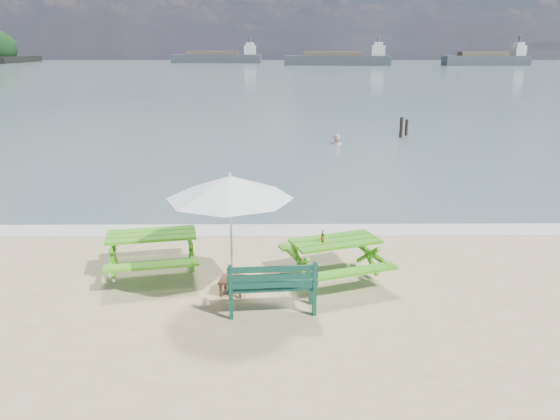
{
  "coord_description": "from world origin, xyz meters",
  "views": [
    {
      "loc": [
        0.48,
        -7.96,
        4.32
      ],
      "look_at": [
        0.57,
        3.0,
        1.0
      ],
      "focal_mm": 35.0,
      "sensor_mm": 36.0,
      "label": 1
    }
  ],
  "objects_px": {
    "picnic_table_right": "(335,260)",
    "picnic_table_left": "(153,254)",
    "park_bench": "(272,296)",
    "side_table": "(232,285)",
    "beer_bottle": "(323,238)",
    "patio_umbrella": "(230,187)",
    "swimmer": "(336,154)"
  },
  "relations": [
    {
      "from": "park_bench",
      "to": "swimmer",
      "type": "height_order",
      "value": "park_bench"
    },
    {
      "from": "swimmer",
      "to": "park_bench",
      "type": "bearing_deg",
      "value": -99.93
    },
    {
      "from": "picnic_table_right",
      "to": "beer_bottle",
      "type": "bearing_deg",
      "value": -159.01
    },
    {
      "from": "swimmer",
      "to": "beer_bottle",
      "type": "bearing_deg",
      "value": -97.22
    },
    {
      "from": "swimmer",
      "to": "picnic_table_left",
      "type": "bearing_deg",
      "value": -109.65
    },
    {
      "from": "picnic_table_right",
      "to": "side_table",
      "type": "bearing_deg",
      "value": -161.48
    },
    {
      "from": "picnic_table_right",
      "to": "park_bench",
      "type": "distance_m",
      "value": 1.8
    },
    {
      "from": "side_table",
      "to": "beer_bottle",
      "type": "relative_size",
      "value": 2.14
    },
    {
      "from": "park_bench",
      "to": "beer_bottle",
      "type": "height_order",
      "value": "beer_bottle"
    },
    {
      "from": "picnic_table_right",
      "to": "picnic_table_left",
      "type": "bearing_deg",
      "value": 174.81
    },
    {
      "from": "patio_umbrella",
      "to": "swimmer",
      "type": "relative_size",
      "value": 1.37
    },
    {
      "from": "side_table",
      "to": "patio_umbrella",
      "type": "xyz_separation_m",
      "value": [
        0.0,
        -0.0,
        1.84
      ]
    },
    {
      "from": "picnic_table_left",
      "to": "patio_umbrella",
      "type": "height_order",
      "value": "patio_umbrella"
    },
    {
      "from": "side_table",
      "to": "swimmer",
      "type": "bearing_deg",
      "value": 77.08
    },
    {
      "from": "park_bench",
      "to": "picnic_table_right",
      "type": "bearing_deg",
      "value": 48.38
    },
    {
      "from": "picnic_table_left",
      "to": "picnic_table_right",
      "type": "bearing_deg",
      "value": -5.19
    },
    {
      "from": "picnic_table_right",
      "to": "side_table",
      "type": "relative_size",
      "value": 4.56
    },
    {
      "from": "beer_bottle",
      "to": "swimmer",
      "type": "distance_m",
      "value": 15.16
    },
    {
      "from": "side_table",
      "to": "beer_bottle",
      "type": "distance_m",
      "value": 1.89
    },
    {
      "from": "picnic_table_right",
      "to": "park_bench",
      "type": "height_order",
      "value": "park_bench"
    },
    {
      "from": "picnic_table_right",
      "to": "side_table",
      "type": "xyz_separation_m",
      "value": [
        -1.92,
        -0.64,
        -0.23
      ]
    },
    {
      "from": "beer_bottle",
      "to": "side_table",
      "type": "bearing_deg",
      "value": -161.87
    },
    {
      "from": "park_bench",
      "to": "swimmer",
      "type": "relative_size",
      "value": 0.83
    },
    {
      "from": "patio_umbrella",
      "to": "picnic_table_right",
      "type": "bearing_deg",
      "value": 18.52
    },
    {
      "from": "picnic_table_right",
      "to": "patio_umbrella",
      "type": "height_order",
      "value": "patio_umbrella"
    },
    {
      "from": "beer_bottle",
      "to": "picnic_table_right",
      "type": "bearing_deg",
      "value": 20.99
    },
    {
      "from": "picnic_table_left",
      "to": "park_bench",
      "type": "xyz_separation_m",
      "value": [
        2.36,
        -1.67,
        -0.11
      ]
    },
    {
      "from": "picnic_table_right",
      "to": "swimmer",
      "type": "distance_m",
      "value": 15.0
    },
    {
      "from": "picnic_table_left",
      "to": "side_table",
      "type": "bearing_deg",
      "value": -30.54
    },
    {
      "from": "picnic_table_right",
      "to": "beer_bottle",
      "type": "height_order",
      "value": "beer_bottle"
    },
    {
      "from": "picnic_table_right",
      "to": "park_bench",
      "type": "relative_size",
      "value": 1.51
    },
    {
      "from": "picnic_table_right",
      "to": "patio_umbrella",
      "type": "relative_size",
      "value": 0.91
    }
  ]
}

